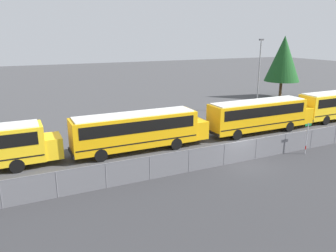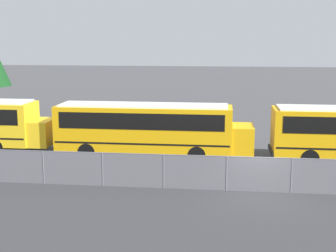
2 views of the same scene
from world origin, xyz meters
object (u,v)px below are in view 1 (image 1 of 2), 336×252
object	(u,v)px
school_bus_2	(138,129)
school_bus_3	(260,114)
street_sign	(307,138)
tree_1	(283,59)
light_pole	(259,73)

from	to	relation	value
school_bus_2	school_bus_3	xyz separation A→B (m)	(13.05, -0.02, 0.00)
school_bus_3	street_sign	xyz separation A→B (m)	(-0.70, -6.66, -0.54)
school_bus_2	school_bus_3	bearing A→B (deg)	-0.10
street_sign	tree_1	bearing A→B (deg)	50.71
school_bus_3	light_pole	world-z (taller)	light_pole
school_bus_3	school_bus_2	bearing A→B (deg)	179.90
school_bus_2	tree_1	size ratio (longest dim) A/B	1.25
street_sign	light_pole	distance (m)	16.70
school_bus_3	light_pole	bearing A→B (deg)	51.37
school_bus_2	school_bus_3	distance (m)	13.05
school_bus_2	street_sign	size ratio (longest dim) A/B	4.50
street_sign	light_pole	bearing A→B (deg)	64.16
tree_1	light_pole	bearing A→B (deg)	-148.22
school_bus_2	school_bus_3	world-z (taller)	same
street_sign	light_pole	xyz separation A→B (m)	(7.11, 14.68, 3.55)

